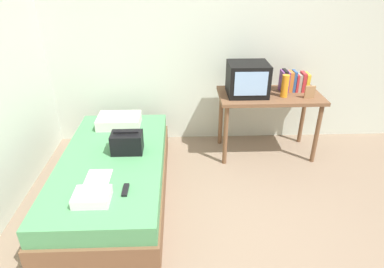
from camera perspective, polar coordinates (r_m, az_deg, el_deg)
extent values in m
plane|color=#84705B|center=(2.93, 6.12, -18.66)|extent=(8.00, 8.00, 0.00)
cube|color=silver|center=(4.10, 3.23, 16.19)|extent=(5.20, 0.10, 2.60)
cube|color=brown|center=(3.44, -13.08, -8.24)|extent=(1.00, 2.00, 0.27)
cube|color=#4C935B|center=(3.32, -13.48, -5.14)|extent=(0.97, 1.94, 0.17)
cube|color=brown|center=(3.92, 13.19, 6.43)|extent=(1.16, 0.60, 0.04)
cylinder|color=brown|center=(3.76, 5.77, -0.29)|extent=(0.05, 0.05, 0.72)
cylinder|color=brown|center=(4.03, 20.59, -0.01)|extent=(0.05, 0.05, 0.72)
cylinder|color=brown|center=(4.18, 4.94, 2.80)|extent=(0.05, 0.05, 0.72)
cylinder|color=brown|center=(4.43, 18.44, 2.87)|extent=(0.05, 0.05, 0.72)
cube|color=black|center=(3.79, 9.50, 9.28)|extent=(0.44, 0.38, 0.36)
cube|color=#8CB2E0|center=(3.60, 10.08, 8.44)|extent=(0.35, 0.01, 0.26)
cylinder|color=orange|center=(3.82, 15.62, 7.93)|extent=(0.08, 0.08, 0.25)
cube|color=#7A3D89|center=(4.00, 15.07, 8.76)|extent=(0.02, 0.14, 0.24)
cube|color=black|center=(4.00, 15.51, 8.81)|extent=(0.04, 0.15, 0.25)
cube|color=#7A3D89|center=(4.02, 15.95, 8.70)|extent=(0.03, 0.14, 0.23)
cube|color=#CC7233|center=(4.03, 16.45, 8.66)|extent=(0.04, 0.13, 0.23)
cube|color=#2D5699|center=(4.04, 17.00, 8.70)|extent=(0.03, 0.13, 0.24)
cube|color=#B72D33|center=(4.05, 17.39, 8.44)|extent=(0.03, 0.15, 0.20)
cube|color=gray|center=(4.07, 17.85, 8.39)|extent=(0.04, 0.13, 0.20)
cube|color=#B72D33|center=(4.08, 18.43, 8.51)|extent=(0.04, 0.15, 0.22)
cube|color=gold|center=(4.09, 18.98, 8.41)|extent=(0.04, 0.15, 0.21)
cube|color=#9E754C|center=(3.88, 19.53, 6.77)|extent=(0.11, 0.02, 0.14)
cube|color=silver|center=(3.85, -12.36, 2.23)|extent=(0.47, 0.34, 0.12)
cube|color=black|center=(3.29, -11.06, -1.46)|extent=(0.30, 0.20, 0.20)
cylinder|color=black|center=(3.23, -11.25, 0.32)|extent=(0.24, 0.02, 0.02)
cube|color=white|center=(2.99, -15.85, -7.44)|extent=(0.21, 0.29, 0.01)
cube|color=black|center=(2.80, -11.33, -9.38)|extent=(0.04, 0.16, 0.02)
cube|color=white|center=(2.74, -16.75, -10.31)|extent=(0.28, 0.22, 0.08)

